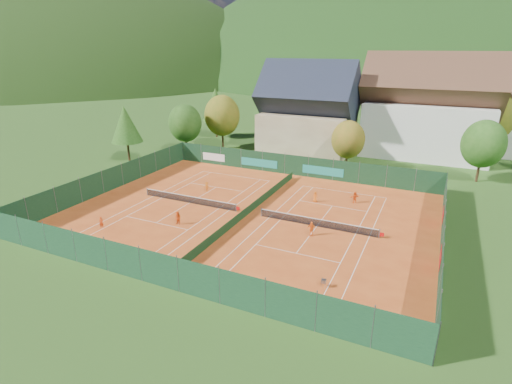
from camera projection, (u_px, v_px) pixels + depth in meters
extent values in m
plane|color=#264B17|center=(249.00, 214.00, 45.31)|extent=(600.00, 600.00, 0.00)
cube|color=#BC4C1B|center=(249.00, 214.00, 45.30)|extent=(40.00, 32.00, 0.01)
cube|color=white|center=(235.00, 176.00, 58.59)|extent=(10.97, 0.06, 0.00)
cube|color=white|center=(120.00, 244.00, 38.35)|extent=(10.97, 0.06, 0.00)
cube|color=white|center=(153.00, 196.00, 50.64)|extent=(0.06, 23.77, 0.00)
cube|color=white|center=(229.00, 210.00, 46.29)|extent=(0.06, 23.77, 0.00)
cube|color=white|center=(162.00, 198.00, 50.10)|extent=(0.06, 23.77, 0.00)
cube|color=white|center=(219.00, 208.00, 46.84)|extent=(0.06, 23.77, 0.00)
cube|color=white|center=(216.00, 187.00, 53.92)|extent=(8.23, 0.06, 0.00)
cube|color=white|center=(156.00, 223.00, 43.02)|extent=(8.23, 0.06, 0.00)
cube|color=white|center=(189.00, 203.00, 48.47)|extent=(0.06, 12.80, 0.00)
cube|color=white|center=(343.00, 192.00, 52.24)|extent=(10.97, 0.06, 0.00)
cube|color=white|center=(273.00, 283.00, 32.00)|extent=(10.97, 0.06, 0.00)
cube|color=white|center=(269.00, 218.00, 44.30)|extent=(0.06, 23.77, 0.00)
cube|color=white|center=(369.00, 236.00, 39.94)|extent=(0.06, 23.77, 0.00)
cube|color=white|center=(280.00, 220.00, 43.75)|extent=(0.06, 23.77, 0.00)
cube|color=white|center=(356.00, 234.00, 40.49)|extent=(0.06, 23.77, 0.00)
cube|color=white|center=(332.00, 206.00, 47.57)|extent=(8.23, 0.06, 0.00)
cube|color=white|center=(296.00, 253.00, 36.67)|extent=(8.23, 0.06, 0.00)
cube|color=white|center=(317.00, 227.00, 42.12)|extent=(0.06, 12.80, 0.00)
cylinder|color=#59595B|center=(147.00, 191.00, 50.84)|extent=(0.10, 0.10, 1.02)
cylinder|color=#59595B|center=(236.00, 208.00, 45.76)|extent=(0.10, 0.10, 1.02)
cube|color=black|center=(189.00, 199.00, 48.31)|extent=(12.80, 0.02, 0.86)
cube|color=white|center=(189.00, 196.00, 48.17)|extent=(12.80, 0.04, 0.06)
cube|color=red|center=(238.00, 208.00, 45.68)|extent=(0.40, 0.04, 0.40)
cylinder|color=#59595B|center=(261.00, 212.00, 44.49)|extent=(0.10, 0.10, 1.02)
cylinder|color=#59595B|center=(379.00, 234.00, 39.41)|extent=(0.10, 0.10, 1.02)
cube|color=black|center=(317.00, 223.00, 41.97)|extent=(12.80, 0.02, 0.86)
cube|color=white|center=(317.00, 219.00, 41.82)|extent=(12.80, 0.04, 0.06)
cube|color=red|center=(382.00, 235.00, 39.33)|extent=(0.40, 0.04, 0.40)
cube|color=#123318|center=(249.00, 210.00, 45.13)|extent=(0.03, 28.80, 1.00)
cube|color=#12331C|center=(296.00, 165.00, 58.40)|extent=(40.00, 0.04, 3.00)
cube|color=teal|center=(259.00, 163.00, 60.84)|extent=(6.00, 0.03, 1.20)
cube|color=teal|center=(323.00, 171.00, 56.87)|extent=(6.00, 0.03, 1.20)
cube|color=silver|center=(214.00, 157.00, 64.01)|extent=(4.00, 0.03, 1.20)
cube|color=#163D23|center=(159.00, 270.00, 31.16)|extent=(40.00, 0.04, 3.00)
cube|color=#14391F|center=(113.00, 178.00, 52.72)|extent=(0.04, 32.00, 3.00)
cube|color=#12331F|center=(443.00, 235.00, 36.85)|extent=(0.04, 32.00, 3.00)
cube|color=#B21414|center=(440.00, 257.00, 33.57)|extent=(0.03, 3.00, 1.20)
cube|color=#B21414|center=(443.00, 215.00, 42.08)|extent=(0.03, 3.00, 1.20)
cube|color=beige|center=(307.00, 133.00, 70.83)|extent=(15.00, 12.00, 7.00)
cube|color=#1E2333|center=(309.00, 95.00, 68.59)|extent=(16.20, 12.00, 12.00)
cube|color=silver|center=(425.00, 130.00, 68.05)|extent=(20.00, 11.00, 9.00)
cube|color=brown|center=(431.00, 86.00, 65.56)|extent=(21.60, 11.00, 11.00)
cylinder|color=#472819|center=(186.00, 146.00, 70.57)|extent=(0.36, 0.36, 2.80)
ellipsoid|color=#255117|center=(185.00, 123.00, 69.20)|extent=(5.72, 5.72, 6.58)
cylinder|color=#472D19|center=(223.00, 140.00, 74.03)|extent=(0.36, 0.36, 3.15)
ellipsoid|color=olive|center=(222.00, 116.00, 72.49)|extent=(6.44, 6.44, 7.40)
cylinder|color=#482A1A|center=(217.00, 129.00, 83.16)|extent=(0.36, 0.36, 3.50)
cone|color=#285418|center=(216.00, 104.00, 81.45)|extent=(5.60, 5.60, 6.50)
cylinder|color=#483019|center=(346.00, 162.00, 61.23)|extent=(0.36, 0.36, 2.45)
ellipsoid|color=olive|center=(348.00, 140.00, 60.02)|extent=(5.01, 5.01, 5.76)
cylinder|color=#432A18|center=(478.00, 172.00, 55.73)|extent=(0.36, 0.36, 2.80)
ellipsoid|color=#285919|center=(483.00, 144.00, 54.35)|extent=(5.72, 5.72, 6.58)
cylinder|color=#4B301A|center=(129.00, 151.00, 66.08)|extent=(0.36, 0.36, 3.15)
cone|color=#265418|center=(125.00, 124.00, 64.54)|extent=(5.04, 5.04, 5.85)
cylinder|color=#412517|center=(487.00, 146.00, 68.43)|extent=(0.36, 0.36, 3.50)
ellipsoid|color=olive|center=(492.00, 117.00, 66.72)|extent=(7.15, 7.15, 8.22)
ellipsoid|color=black|center=(429.00, 129.00, 311.26)|extent=(440.00, 440.00, 242.00)
ellipsoid|color=black|center=(68.00, 127.00, 281.05)|extent=(340.00, 340.00, 204.00)
cylinder|color=slate|center=(321.00, 283.00, 31.33)|extent=(0.02, 0.02, 0.80)
cylinder|color=slate|center=(325.00, 284.00, 31.21)|extent=(0.02, 0.02, 0.80)
cylinder|color=slate|center=(322.00, 281.00, 31.58)|extent=(0.02, 0.02, 0.80)
cylinder|color=slate|center=(326.00, 282.00, 31.46)|extent=(0.02, 0.02, 0.80)
cube|color=slate|center=(324.00, 281.00, 31.34)|extent=(0.34, 0.34, 0.30)
ellipsoid|color=#CCD833|center=(324.00, 281.00, 31.33)|extent=(0.28, 0.28, 0.16)
sphere|color=#CCD833|center=(156.00, 226.00, 42.29)|extent=(0.07, 0.07, 0.07)
sphere|color=#CCD833|center=(236.00, 264.00, 34.84)|extent=(0.07, 0.07, 0.07)
sphere|color=#CCD833|center=(253.00, 204.00, 48.00)|extent=(0.07, 0.07, 0.07)
imported|color=#D94313|center=(101.00, 223.00, 41.56)|extent=(0.55, 0.46, 1.28)
imported|color=#E55114|center=(178.00, 218.00, 42.33)|extent=(0.74, 0.58, 1.51)
imported|color=#CF5C12|center=(207.00, 187.00, 52.17)|extent=(0.92, 0.63, 1.31)
imported|color=orange|center=(311.00, 229.00, 39.85)|extent=(0.97, 0.62, 1.54)
imported|color=orange|center=(315.00, 197.00, 48.62)|extent=(0.67, 0.45, 1.33)
imported|color=#FB5B16|center=(355.00, 197.00, 48.32)|extent=(1.27, 1.15, 1.40)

